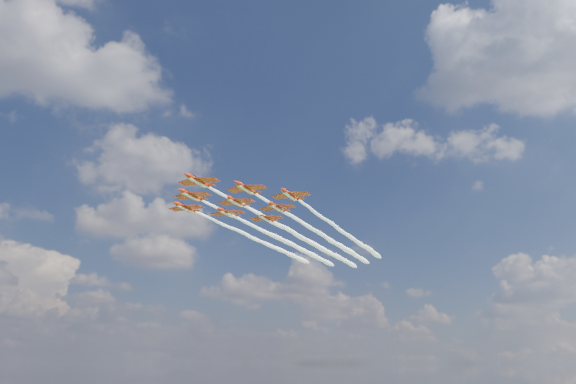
# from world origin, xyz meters

# --- Properties ---
(jet_lead) EXTENTS (70.28, 68.30, 2.67)m
(jet_lead) POSITION_xyz_m (11.12, 20.60, 78.58)
(jet_lead) COLOR #B32109
(jet_row2_port) EXTENTS (70.28, 68.30, 2.67)m
(jet_row2_port) POSITION_xyz_m (22.83, 21.55, 78.58)
(jet_row2_port) COLOR #B32109
(jet_row2_starb) EXTENTS (70.28, 68.30, 2.67)m
(jet_row2_starb) POSITION_xyz_m (12.41, 32.27, 78.58)
(jet_row2_starb) COLOR #B32109
(jet_row3_port) EXTENTS (70.28, 68.30, 2.67)m
(jet_row3_port) POSITION_xyz_m (34.54, 22.50, 78.58)
(jet_row3_port) COLOR #B32109
(jet_row3_centre) EXTENTS (70.28, 68.30, 2.67)m
(jet_row3_centre) POSITION_xyz_m (24.12, 33.23, 78.58)
(jet_row3_centre) COLOR #B32109
(jet_row3_starb) EXTENTS (70.28, 68.30, 2.67)m
(jet_row3_starb) POSITION_xyz_m (13.71, 43.95, 78.58)
(jet_row3_starb) COLOR #B32109
(jet_row4_port) EXTENTS (70.28, 68.30, 2.67)m
(jet_row4_port) POSITION_xyz_m (35.83, 34.18, 78.58)
(jet_row4_port) COLOR #B32109
(jet_row4_starb) EXTENTS (70.28, 68.30, 2.67)m
(jet_row4_starb) POSITION_xyz_m (25.42, 44.90, 78.58)
(jet_row4_starb) COLOR #B32109
(jet_tail) EXTENTS (70.28, 68.30, 2.67)m
(jet_tail) POSITION_xyz_m (37.13, 45.85, 78.58)
(jet_tail) COLOR #B32109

